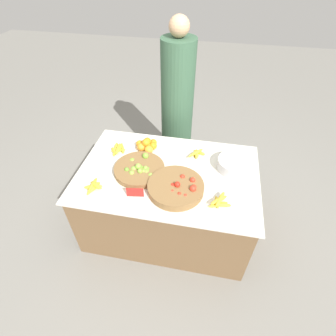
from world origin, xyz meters
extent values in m
plane|color=gray|center=(0.00, 0.00, 0.00)|extent=(12.00, 12.00, 0.00)
cube|color=brown|center=(0.00, 0.00, 0.34)|extent=(1.47, 0.97, 0.69)
cube|color=silver|center=(0.00, 0.00, 0.69)|extent=(1.53, 1.02, 0.01)
cylinder|color=olive|center=(-0.24, -0.04, 0.72)|extent=(0.43, 0.43, 0.05)
sphere|color=#7AB238|center=(-0.33, 0.05, 0.73)|extent=(0.05, 0.05, 0.05)
sphere|color=#89BC42|center=(-0.28, -0.06, 0.74)|extent=(0.05, 0.05, 0.05)
sphere|color=#89BC42|center=(-0.13, -0.10, 0.74)|extent=(0.04, 0.04, 0.04)
sphere|color=#89BC42|center=(-0.19, -0.03, 0.75)|extent=(0.04, 0.04, 0.04)
sphere|color=#7AB238|center=(-0.22, 0.11, 0.76)|extent=(0.06, 0.06, 0.06)
sphere|color=#89BC42|center=(-0.19, -0.07, 0.74)|extent=(0.04, 0.04, 0.04)
sphere|color=#7AB238|center=(-0.17, -0.07, 0.73)|extent=(0.06, 0.06, 0.06)
sphere|color=#7AB238|center=(-0.27, -0.12, 0.72)|extent=(0.05, 0.05, 0.05)
sphere|color=#6BA333|center=(-0.23, -0.03, 0.73)|extent=(0.06, 0.06, 0.06)
sphere|color=#89BC42|center=(-0.25, -0.04, 0.76)|extent=(0.05, 0.05, 0.05)
sphere|color=#89BC42|center=(-0.28, -0.11, 0.74)|extent=(0.05, 0.05, 0.05)
sphere|color=#6BA333|center=(-0.33, -0.08, 0.75)|extent=(0.04, 0.04, 0.04)
sphere|color=#6BA333|center=(-0.17, -0.03, 0.73)|extent=(0.05, 0.05, 0.05)
sphere|color=#89BC42|center=(-0.22, -0.09, 0.76)|extent=(0.04, 0.04, 0.04)
cylinder|color=olive|center=(0.10, -0.19, 0.73)|extent=(0.44, 0.44, 0.06)
sphere|color=red|center=(0.19, -0.28, 0.74)|extent=(0.05, 0.05, 0.05)
sphere|color=red|center=(0.11, -0.20, 0.78)|extent=(0.05, 0.05, 0.05)
sphere|color=red|center=(0.14, -0.28, 0.75)|extent=(0.04, 0.04, 0.04)
sphere|color=red|center=(0.24, -0.22, 0.72)|extent=(0.05, 0.05, 0.05)
sphere|color=red|center=(0.09, -0.20, 0.74)|extent=(0.04, 0.04, 0.04)
sphere|color=red|center=(0.09, -0.26, 0.75)|extent=(0.04, 0.04, 0.04)
sphere|color=red|center=(0.06, -0.24, 0.74)|extent=(0.04, 0.04, 0.04)
sphere|color=red|center=(0.24, -0.19, 0.77)|extent=(0.04, 0.04, 0.04)
sphere|color=red|center=(0.11, -0.18, 0.74)|extent=(0.05, 0.05, 0.05)
sphere|color=red|center=(0.22, -0.12, 0.77)|extent=(0.04, 0.04, 0.04)
sphere|color=red|center=(0.08, -0.19, 0.75)|extent=(0.04, 0.04, 0.04)
sphere|color=red|center=(0.24, -0.22, 0.77)|extent=(0.05, 0.05, 0.05)
sphere|color=red|center=(0.07, -0.34, 0.73)|extent=(0.05, 0.05, 0.05)
sphere|color=red|center=(0.12, -0.25, 0.73)|extent=(0.05, 0.05, 0.05)
sphere|color=red|center=(0.14, -0.09, 0.76)|extent=(0.04, 0.04, 0.04)
sphere|color=orange|center=(-0.20, 0.29, 0.74)|extent=(0.07, 0.07, 0.07)
sphere|color=orange|center=(-0.33, 0.30, 0.73)|extent=(0.07, 0.07, 0.07)
sphere|color=orange|center=(-0.21, 0.34, 0.73)|extent=(0.07, 0.07, 0.07)
sphere|color=orange|center=(-0.22, 0.22, 0.74)|extent=(0.08, 0.08, 0.08)
sphere|color=orange|center=(-0.30, 0.24, 0.74)|extent=(0.08, 0.08, 0.08)
sphere|color=orange|center=(-0.25, 0.29, 0.74)|extent=(0.08, 0.08, 0.08)
sphere|color=orange|center=(-0.25, 0.29, 0.78)|extent=(0.07, 0.07, 0.07)
sphere|color=orange|center=(-0.26, 0.26, 0.79)|extent=(0.07, 0.07, 0.07)
cylinder|color=silver|center=(0.55, 0.16, 0.75)|extent=(0.29, 0.29, 0.09)
cube|color=red|center=(-0.20, -0.31, 0.74)|extent=(0.13, 0.03, 0.09)
ellipsoid|color=gold|center=(0.24, 0.30, 0.71)|extent=(0.12, 0.07, 0.03)
ellipsoid|color=gold|center=(0.21, 0.30, 0.71)|extent=(0.09, 0.11, 0.03)
ellipsoid|color=gold|center=(0.21, 0.27, 0.72)|extent=(0.05, 0.13, 0.03)
ellipsoid|color=gold|center=(0.19, 0.25, 0.73)|extent=(0.11, 0.13, 0.03)
ellipsoid|color=gold|center=(0.21, 0.27, 0.73)|extent=(0.12, 0.13, 0.03)
ellipsoid|color=gold|center=(-0.55, -0.30, 0.72)|extent=(0.15, 0.08, 0.04)
ellipsoid|color=gold|center=(-0.53, -0.30, 0.72)|extent=(0.07, 0.13, 0.03)
ellipsoid|color=gold|center=(-0.55, -0.31, 0.71)|extent=(0.04, 0.16, 0.03)
ellipsoid|color=gold|center=(-0.53, -0.27, 0.71)|extent=(0.13, 0.08, 0.03)
ellipsoid|color=gold|center=(-0.55, -0.29, 0.73)|extent=(0.03, 0.16, 0.03)
ellipsoid|color=gold|center=(-0.52, -0.30, 0.74)|extent=(0.11, 0.09, 0.03)
ellipsoid|color=gold|center=(0.47, -0.28, 0.71)|extent=(0.14, 0.04, 0.03)
ellipsoid|color=gold|center=(0.43, -0.26, 0.71)|extent=(0.05, 0.12, 0.03)
ellipsoid|color=gold|center=(0.44, -0.29, 0.71)|extent=(0.15, 0.09, 0.03)
ellipsoid|color=gold|center=(0.45, -0.25, 0.74)|extent=(0.08, 0.16, 0.03)
ellipsoid|color=gold|center=(0.44, -0.27, 0.74)|extent=(0.13, 0.13, 0.03)
ellipsoid|color=gold|center=(-0.54, 0.23, 0.71)|extent=(0.06, 0.15, 0.03)
ellipsoid|color=gold|center=(-0.54, 0.17, 0.71)|extent=(0.06, 0.16, 0.03)
ellipsoid|color=gold|center=(-0.51, 0.19, 0.71)|extent=(0.13, 0.07, 0.03)
ellipsoid|color=gold|center=(-0.48, 0.22, 0.71)|extent=(0.08, 0.14, 0.03)
ellipsoid|color=gold|center=(-0.54, 0.17, 0.72)|extent=(0.10, 0.10, 0.03)
ellipsoid|color=gold|center=(-0.49, 0.19, 0.74)|extent=(0.03, 0.15, 0.03)
ellipsoid|color=gold|center=(-0.51, 0.19, 0.74)|extent=(0.04, 0.16, 0.03)
cylinder|color=#385B42|center=(-0.08, 0.92, 0.75)|extent=(0.35, 0.35, 1.51)
sphere|color=tan|center=(-0.08, 0.92, 1.60)|extent=(0.19, 0.19, 0.19)
camera|label=1|loc=(0.31, -1.59, 2.23)|focal=28.00mm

